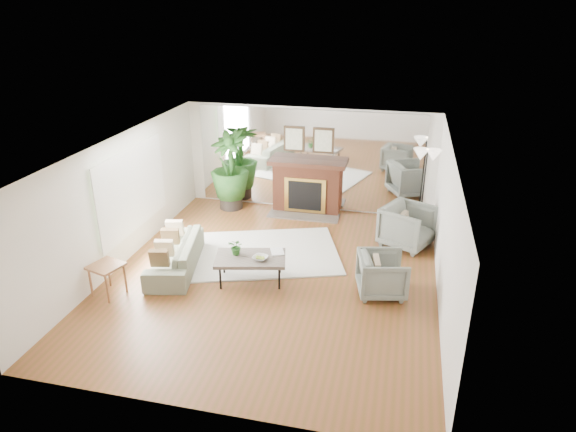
% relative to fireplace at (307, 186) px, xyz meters
% --- Properties ---
extents(ground, '(7.00, 7.00, 0.00)m').
position_rel_fireplace_xyz_m(ground, '(0.00, -3.26, -0.66)').
color(ground, brown).
rests_on(ground, ground).
extents(wall_left, '(0.02, 7.00, 2.50)m').
position_rel_fireplace_xyz_m(wall_left, '(-2.99, -3.26, 0.59)').
color(wall_left, white).
rests_on(wall_left, ground).
extents(wall_right, '(0.02, 7.00, 2.50)m').
position_rel_fireplace_xyz_m(wall_right, '(2.99, -3.26, 0.59)').
color(wall_right, white).
rests_on(wall_right, ground).
extents(wall_back, '(6.00, 0.02, 2.50)m').
position_rel_fireplace_xyz_m(wall_back, '(0.00, 0.23, 0.59)').
color(wall_back, white).
rests_on(wall_back, ground).
extents(mirror_panel, '(5.40, 0.04, 2.40)m').
position_rel_fireplace_xyz_m(mirror_panel, '(0.00, 0.21, 0.59)').
color(mirror_panel, silver).
rests_on(mirror_panel, wall_back).
extents(window_panel, '(0.04, 2.40, 1.50)m').
position_rel_fireplace_xyz_m(window_panel, '(-2.96, -2.86, 0.69)').
color(window_panel, '#B2E09E').
rests_on(window_panel, wall_left).
extents(fireplace, '(1.85, 0.83, 2.05)m').
position_rel_fireplace_xyz_m(fireplace, '(0.00, 0.00, 0.00)').
color(fireplace, brown).
rests_on(fireplace, ground).
extents(area_rug, '(3.53, 3.00, 0.03)m').
position_rel_fireplace_xyz_m(area_rug, '(-0.42, -2.40, -0.64)').
color(area_rug, silver).
rests_on(area_rug, ground).
extents(coffee_table, '(1.40, 1.00, 0.51)m').
position_rel_fireplace_xyz_m(coffee_table, '(-0.34, -3.53, -0.20)').
color(coffee_table, '#574F45').
rests_on(coffee_table, ground).
extents(sofa, '(1.20, 2.14, 0.59)m').
position_rel_fireplace_xyz_m(sofa, '(-1.91, -3.37, -0.37)').
color(sofa, gray).
rests_on(sofa, ground).
extents(armchair_back, '(1.29, 1.28, 0.88)m').
position_rel_fireplace_xyz_m(armchair_back, '(2.42, -1.35, -0.22)').
color(armchair_back, slate).
rests_on(armchair_back, ground).
extents(armchair_front, '(0.99, 0.97, 0.75)m').
position_rel_fireplace_xyz_m(armchair_front, '(2.02, -3.40, -0.28)').
color(armchair_front, slate).
rests_on(armchair_front, ground).
extents(side_table, '(0.64, 0.64, 0.58)m').
position_rel_fireplace_xyz_m(side_table, '(-2.65, -4.52, -0.17)').
color(side_table, '#905F39').
rests_on(side_table, ground).
extents(potted_ficus, '(1.20, 1.20, 1.94)m').
position_rel_fireplace_xyz_m(potted_ficus, '(-1.86, -0.20, 0.38)').
color(potted_ficus, black).
rests_on(potted_ficus, ground).
extents(floor_lamp, '(0.60, 0.33, 1.83)m').
position_rel_fireplace_xyz_m(floor_lamp, '(2.70, -0.32, 0.90)').
color(floor_lamp, black).
rests_on(floor_lamp, ground).
extents(tabletop_plant, '(0.33, 0.30, 0.31)m').
position_rel_fireplace_xyz_m(tabletop_plant, '(-0.61, -3.48, 0.00)').
color(tabletop_plant, '#336324').
rests_on(tabletop_plant, coffee_table).
extents(fruit_bowl, '(0.31, 0.31, 0.07)m').
position_rel_fireplace_xyz_m(fruit_bowl, '(-0.14, -3.58, -0.12)').
color(fruit_bowl, '#905F39').
rests_on(fruit_bowl, coffee_table).
extents(book, '(0.33, 0.38, 0.02)m').
position_rel_fireplace_xyz_m(book, '(-0.02, -3.28, -0.14)').
color(book, '#905F39').
rests_on(book, coffee_table).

